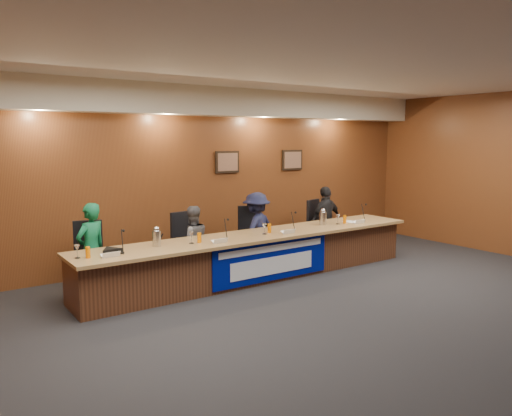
# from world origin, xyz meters

# --- Properties ---
(floor) EXTENTS (10.00, 10.00, 0.00)m
(floor) POSITION_xyz_m (0.00, 0.00, 0.00)
(floor) COLOR black
(floor) RESTS_ON ground
(ceiling) EXTENTS (10.00, 8.00, 0.04)m
(ceiling) POSITION_xyz_m (0.00, 0.00, 3.20)
(ceiling) COLOR silver
(ceiling) RESTS_ON wall_back
(wall_back) EXTENTS (10.00, 0.04, 3.20)m
(wall_back) POSITION_xyz_m (0.00, 4.00, 1.60)
(wall_back) COLOR #5F3117
(wall_back) RESTS_ON floor
(soffit) EXTENTS (10.00, 0.50, 0.50)m
(soffit) POSITION_xyz_m (0.00, 3.75, 2.95)
(soffit) COLOR beige
(soffit) RESTS_ON wall_back
(dais_body) EXTENTS (6.00, 0.80, 0.70)m
(dais_body) POSITION_xyz_m (0.00, 2.40, 0.35)
(dais_body) COLOR #4B2817
(dais_body) RESTS_ON floor
(dais_top) EXTENTS (6.10, 0.95, 0.05)m
(dais_top) POSITION_xyz_m (0.00, 2.35, 0.72)
(dais_top) COLOR olive
(dais_top) RESTS_ON dais_body
(banner) EXTENTS (2.20, 0.02, 0.65)m
(banner) POSITION_xyz_m (0.00, 1.99, 0.38)
(banner) COLOR #000C79
(banner) RESTS_ON dais_body
(banner_text_upper) EXTENTS (2.00, 0.01, 0.10)m
(banner_text_upper) POSITION_xyz_m (0.00, 1.97, 0.58)
(banner_text_upper) COLOR silver
(banner_text_upper) RESTS_ON banner
(banner_text_lower) EXTENTS (1.60, 0.01, 0.28)m
(banner_text_lower) POSITION_xyz_m (0.00, 1.97, 0.30)
(banner_text_lower) COLOR silver
(banner_text_lower) RESTS_ON banner
(wall_photo_left) EXTENTS (0.52, 0.04, 0.42)m
(wall_photo_left) POSITION_xyz_m (0.40, 3.97, 1.85)
(wall_photo_left) COLOR black
(wall_photo_left) RESTS_ON wall_back
(wall_photo_right) EXTENTS (0.52, 0.04, 0.42)m
(wall_photo_right) POSITION_xyz_m (2.00, 3.97, 1.85)
(wall_photo_right) COLOR black
(wall_photo_right) RESTS_ON wall_back
(panelist_a) EXTENTS (0.59, 0.51, 1.38)m
(panelist_a) POSITION_xyz_m (-2.53, 3.02, 0.69)
(panelist_a) COLOR #0C5934
(panelist_a) RESTS_ON floor
(panelist_b) EXTENTS (0.66, 0.55, 1.20)m
(panelist_b) POSITION_xyz_m (-0.87, 3.02, 0.60)
(panelist_b) COLOR #504F55
(panelist_b) RESTS_ON floor
(panelist_c) EXTENTS (0.99, 0.78, 1.35)m
(panelist_c) POSITION_xyz_m (0.42, 3.02, 0.67)
(panelist_c) COLOR #161938
(panelist_c) RESTS_ON floor
(panelist_d) EXTENTS (0.82, 0.39, 1.36)m
(panelist_d) POSITION_xyz_m (2.10, 3.02, 0.68)
(panelist_d) COLOR black
(panelist_d) RESTS_ON floor
(office_chair_a) EXTENTS (0.58, 0.58, 0.08)m
(office_chair_a) POSITION_xyz_m (-2.53, 3.12, 0.48)
(office_chair_a) COLOR black
(office_chair_a) RESTS_ON floor
(office_chair_b) EXTENTS (0.54, 0.54, 0.08)m
(office_chair_b) POSITION_xyz_m (-0.87, 3.12, 0.48)
(office_chair_b) COLOR black
(office_chair_b) RESTS_ON floor
(office_chair_c) EXTENTS (0.58, 0.58, 0.08)m
(office_chair_c) POSITION_xyz_m (0.42, 3.12, 0.48)
(office_chair_c) COLOR black
(office_chair_c) RESTS_ON floor
(office_chair_d) EXTENTS (0.61, 0.61, 0.08)m
(office_chair_d) POSITION_xyz_m (2.10, 3.12, 0.48)
(office_chair_d) COLOR black
(office_chair_d) RESTS_ON floor
(nameplate_a) EXTENTS (0.24, 0.08, 0.10)m
(nameplate_a) POSITION_xyz_m (-2.53, 2.13, 0.80)
(nameplate_a) COLOR white
(nameplate_a) RESTS_ON dais_top
(microphone_a) EXTENTS (0.07, 0.07, 0.02)m
(microphone_a) POSITION_xyz_m (-2.34, 2.27, 0.76)
(microphone_a) COLOR black
(microphone_a) RESTS_ON dais_top
(juice_glass_a) EXTENTS (0.06, 0.06, 0.15)m
(juice_glass_a) POSITION_xyz_m (-2.79, 2.27, 0.82)
(juice_glass_a) COLOR orange
(juice_glass_a) RESTS_ON dais_top
(water_glass_a) EXTENTS (0.08, 0.08, 0.18)m
(water_glass_a) POSITION_xyz_m (-2.91, 2.33, 0.84)
(water_glass_a) COLOR silver
(water_glass_a) RESTS_ON dais_top
(nameplate_b) EXTENTS (0.24, 0.08, 0.10)m
(nameplate_b) POSITION_xyz_m (-0.90, 2.08, 0.80)
(nameplate_b) COLOR white
(nameplate_b) RESTS_ON dais_top
(microphone_b) EXTENTS (0.07, 0.07, 0.02)m
(microphone_b) POSITION_xyz_m (-0.72, 2.25, 0.76)
(microphone_b) COLOR black
(microphone_b) RESTS_ON dais_top
(juice_glass_b) EXTENTS (0.06, 0.06, 0.15)m
(juice_glass_b) POSITION_xyz_m (-1.13, 2.30, 0.82)
(juice_glass_b) COLOR orange
(juice_glass_b) RESTS_ON dais_top
(water_glass_b) EXTENTS (0.08, 0.08, 0.18)m
(water_glass_b) POSITION_xyz_m (-1.26, 2.30, 0.84)
(water_glass_b) COLOR silver
(water_glass_b) RESTS_ON dais_top
(nameplate_c) EXTENTS (0.24, 0.08, 0.10)m
(nameplate_c) POSITION_xyz_m (0.41, 2.08, 0.80)
(nameplate_c) COLOR white
(nameplate_c) RESTS_ON dais_top
(microphone_c) EXTENTS (0.07, 0.07, 0.02)m
(microphone_c) POSITION_xyz_m (0.58, 2.23, 0.76)
(microphone_c) COLOR black
(microphone_c) RESTS_ON dais_top
(juice_glass_c) EXTENTS (0.06, 0.06, 0.15)m
(juice_glass_c) POSITION_xyz_m (0.20, 2.34, 0.82)
(juice_glass_c) COLOR orange
(juice_glass_c) RESTS_ON dais_top
(water_glass_c) EXTENTS (0.08, 0.08, 0.18)m
(water_glass_c) POSITION_xyz_m (0.05, 2.27, 0.84)
(water_glass_c) COLOR silver
(water_glass_c) RESTS_ON dais_top
(nameplate_d) EXTENTS (0.24, 0.08, 0.10)m
(nameplate_d) POSITION_xyz_m (2.09, 2.10, 0.80)
(nameplate_d) COLOR white
(nameplate_d) RESTS_ON dais_top
(microphone_d) EXTENTS (0.07, 0.07, 0.02)m
(microphone_d) POSITION_xyz_m (2.31, 2.27, 0.76)
(microphone_d) COLOR black
(microphone_d) RESTS_ON dais_top
(juice_glass_d) EXTENTS (0.06, 0.06, 0.15)m
(juice_glass_d) POSITION_xyz_m (1.87, 2.28, 0.82)
(juice_glass_d) COLOR orange
(juice_glass_d) RESTS_ON dais_top
(water_glass_d) EXTENTS (0.08, 0.08, 0.18)m
(water_glass_d) POSITION_xyz_m (1.71, 2.29, 0.84)
(water_glass_d) COLOR silver
(water_glass_d) RESTS_ON dais_top
(carafe_left) EXTENTS (0.12, 0.12, 0.23)m
(carafe_left) POSITION_xyz_m (-1.76, 2.42, 0.86)
(carafe_left) COLOR silver
(carafe_left) RESTS_ON dais_top
(carafe_right) EXTENTS (0.13, 0.13, 0.23)m
(carafe_right) POSITION_xyz_m (1.44, 2.40, 0.87)
(carafe_right) COLOR silver
(carafe_right) RESTS_ON dais_top
(speakerphone) EXTENTS (0.32, 0.32, 0.05)m
(speakerphone) POSITION_xyz_m (-2.43, 2.46, 0.78)
(speakerphone) COLOR black
(speakerphone) RESTS_ON dais_top
(paper_stack) EXTENTS (0.26, 0.33, 0.01)m
(paper_stack) POSITION_xyz_m (2.09, 2.30, 0.75)
(paper_stack) COLOR white
(paper_stack) RESTS_ON dais_top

